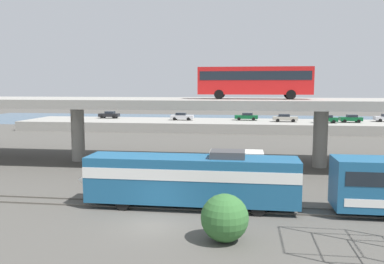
% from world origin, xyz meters
% --- Properties ---
extents(ground_plane, '(260.00, 260.00, 0.00)m').
position_xyz_m(ground_plane, '(0.00, 0.00, 0.00)').
color(ground_plane, '#4C4944').
extents(rail_strip_near, '(110.00, 0.12, 0.12)m').
position_xyz_m(rail_strip_near, '(0.00, 3.25, 0.06)').
color(rail_strip_near, '#59544C').
rests_on(rail_strip_near, ground_plane).
extents(rail_strip_far, '(110.00, 0.12, 0.12)m').
position_xyz_m(rail_strip_far, '(0.00, 4.75, 0.06)').
color(rail_strip_far, '#59544C').
rests_on(rail_strip_far, ground_plane).
extents(train_locomotive, '(16.01, 3.04, 4.18)m').
position_xyz_m(train_locomotive, '(1.16, 4.00, 2.19)').
color(train_locomotive, '#1E5984').
rests_on(train_locomotive, ground_plane).
extents(highway_overpass, '(96.00, 11.17, 7.28)m').
position_xyz_m(highway_overpass, '(0.00, 20.00, 6.61)').
color(highway_overpass, gray).
rests_on(highway_overpass, ground_plane).
extents(transit_bus_on_overpass, '(12.00, 2.68, 3.40)m').
position_xyz_m(transit_bus_on_overpass, '(6.53, 19.86, 9.34)').
color(transit_bus_on_overpass, red).
rests_on(transit_bus_on_overpass, highway_overpass).
extents(service_truck_west, '(6.80, 2.46, 3.04)m').
position_xyz_m(service_truck_west, '(4.05, 10.85, 1.64)').
color(service_truck_west, '#0C4C26').
rests_on(service_truck_west, ground_plane).
extents(pier_parking_lot, '(77.80, 13.91, 1.80)m').
position_xyz_m(pier_parking_lot, '(0.00, 55.00, 0.90)').
color(pier_parking_lot, gray).
rests_on(pier_parking_lot, ground_plane).
extents(parked_car_0, '(4.55, 1.94, 1.50)m').
position_xyz_m(parked_car_0, '(-7.14, 55.52, 2.57)').
color(parked_car_0, '#B7B7BC').
rests_on(parked_car_0, pier_parking_lot).
extents(parked_car_1, '(4.15, 1.87, 1.50)m').
position_xyz_m(parked_car_1, '(20.54, 53.15, 2.57)').
color(parked_car_1, '#0C4C26').
rests_on(parked_car_1, pier_parking_lot).
extents(parked_car_2, '(4.31, 1.90, 1.50)m').
position_xyz_m(parked_car_2, '(-23.34, 58.15, 2.57)').
color(parked_car_2, black).
rests_on(parked_car_2, pier_parking_lot).
extents(parked_car_3, '(4.63, 1.96, 1.50)m').
position_xyz_m(parked_car_3, '(5.81, 57.07, 2.57)').
color(parked_car_3, '#0C4C26').
rests_on(parked_car_3, pier_parking_lot).
extents(parked_car_4, '(4.06, 1.93, 1.50)m').
position_xyz_m(parked_car_4, '(25.39, 54.70, 2.57)').
color(parked_car_4, '#0C4C26').
rests_on(parked_car_4, pier_parking_lot).
extents(parked_car_6, '(4.66, 1.82, 1.50)m').
position_xyz_m(parked_car_6, '(13.16, 54.43, 2.57)').
color(parked_car_6, '#9E998C').
rests_on(parked_car_6, pier_parking_lot).
extents(harbor_water, '(140.00, 36.00, 0.01)m').
position_xyz_m(harbor_water, '(0.00, 78.00, 0.00)').
color(harbor_water, '#385B7A').
rests_on(harbor_water, ground_plane).
extents(shrub_right, '(2.70, 2.70, 2.70)m').
position_xyz_m(shrub_right, '(4.60, -1.91, 1.35)').
color(shrub_right, '#326630').
rests_on(shrub_right, ground_plane).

